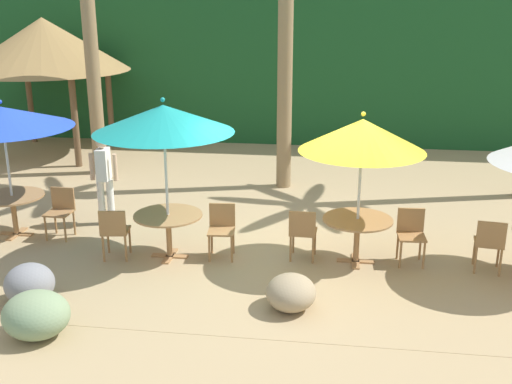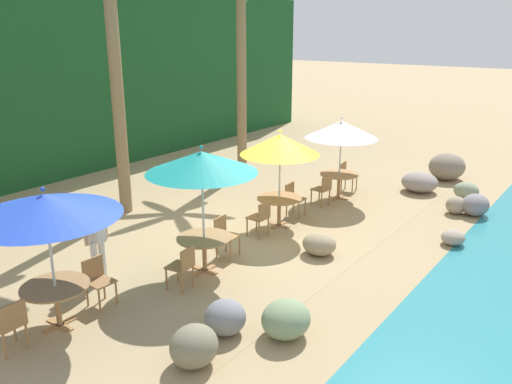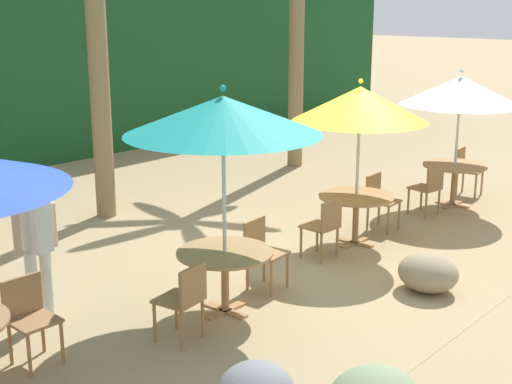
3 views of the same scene
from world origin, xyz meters
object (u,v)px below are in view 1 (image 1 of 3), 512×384
(chair_teal_seaward, at_px, (222,226))
(chair_yellow_inland, at_px, (303,231))
(chair_blue_seaward, at_px, (61,209))
(dining_table_teal, at_px, (168,222))
(dining_table_blue, at_px, (13,202))
(waiter_in_white, at_px, (104,173))
(chair_yellow_seaward, at_px, (411,232))
(chair_white_inland, at_px, (490,242))
(umbrella_yellow, at_px, (362,135))
(palapa_hut, at_px, (44,45))
(umbrella_blue, at_px, (2,117))
(dining_table_yellow, at_px, (357,226))
(umbrella_teal, at_px, (164,119))
(chair_teal_inland, at_px, (114,230))

(chair_teal_seaward, distance_m, chair_yellow_inland, 1.31)
(chair_blue_seaward, bearing_deg, chair_yellow_inland, -6.47)
(dining_table_teal, xyz_separation_m, chair_yellow_inland, (2.15, 0.15, -0.10))
(dining_table_blue, xyz_separation_m, waiter_in_white, (1.41, 0.75, 0.37))
(chair_teal_seaward, distance_m, chair_yellow_seaward, 3.01)
(chair_teal_seaward, bearing_deg, chair_white_inland, -1.27)
(umbrella_yellow, xyz_separation_m, waiter_in_white, (-4.56, 1.12, -1.09))
(chair_teal_seaward, relative_size, umbrella_yellow, 0.36)
(palapa_hut, bearing_deg, dining_table_blue, -71.17)
(dining_table_teal, distance_m, chair_white_inland, 4.98)
(umbrella_yellow, bearing_deg, umbrella_blue, 176.49)
(umbrella_blue, height_order, dining_table_blue, umbrella_blue)
(chair_yellow_inland, bearing_deg, palapa_hut, 138.98)
(chair_teal_seaward, distance_m, waiter_in_white, 2.70)
(chair_yellow_seaward, bearing_deg, palapa_hut, 145.78)
(dining_table_teal, xyz_separation_m, palapa_hut, (-4.92, 6.30, 2.24))
(dining_table_teal, height_order, umbrella_yellow, umbrella_yellow)
(chair_blue_seaward, xyz_separation_m, chair_yellow_seaward, (5.96, -0.30, 0.00))
(dining_table_yellow, bearing_deg, chair_blue_seaward, 175.21)
(dining_table_teal, bearing_deg, umbrella_teal, 0.00)
(dining_table_yellow, height_order, chair_yellow_seaward, chair_yellow_seaward)
(chair_yellow_inland, distance_m, palapa_hut, 9.65)
(umbrella_yellow, height_order, chair_yellow_seaward, umbrella_yellow)
(waiter_in_white, bearing_deg, chair_white_inland, -10.81)
(chair_teal_inland, bearing_deg, dining_table_blue, 159.74)
(umbrella_blue, distance_m, umbrella_yellow, 5.98)
(dining_table_blue, xyz_separation_m, chair_yellow_inland, (5.11, -0.42, -0.10))
(umbrella_blue, bearing_deg, dining_table_teal, -10.95)
(umbrella_yellow, bearing_deg, chair_white_inland, -3.74)
(umbrella_blue, distance_m, umbrella_teal, 3.02)
(umbrella_blue, relative_size, dining_table_blue, 2.20)
(dining_table_blue, height_order, dining_table_teal, same)
(dining_table_teal, distance_m, chair_teal_seaward, 0.86)
(umbrella_blue, relative_size, chair_teal_seaward, 2.78)
(umbrella_teal, xyz_separation_m, chair_yellow_inland, (2.15, 0.15, -1.77))
(dining_table_blue, bearing_deg, chair_white_inland, -3.57)
(chair_yellow_inland, height_order, palapa_hut, palapa_hut)
(umbrella_teal, height_order, umbrella_yellow, umbrella_teal)
(dining_table_yellow, bearing_deg, umbrella_blue, 176.49)
(dining_table_blue, relative_size, chair_yellow_seaward, 1.26)
(dining_table_teal, xyz_separation_m, waiter_in_white, (-1.56, 1.33, 0.37))
(umbrella_teal, bearing_deg, dining_table_teal, 0.00)
(chair_teal_inland, xyz_separation_m, dining_table_yellow, (3.83, 0.42, 0.10))
(chair_blue_seaward, distance_m, dining_table_teal, 2.21)
(umbrella_teal, distance_m, chair_white_inland, 5.29)
(chair_teal_inland, bearing_deg, chair_blue_seaward, 146.46)
(umbrella_blue, distance_m, chair_teal_inland, 2.79)
(umbrella_yellow, xyz_separation_m, palapa_hut, (-7.92, 6.09, 0.78))
(chair_blue_seaward, height_order, waiter_in_white, waiter_in_white)
(dining_table_blue, distance_m, palapa_hut, 6.45)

